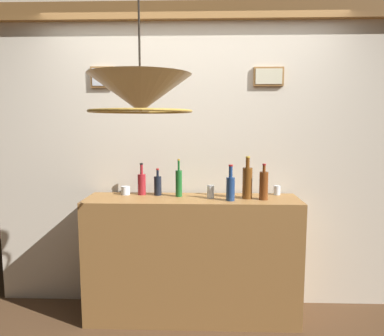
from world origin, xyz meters
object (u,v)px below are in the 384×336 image
glass_tumbler_rocks (211,192)px  pendant_lamp (140,95)px  liquor_bottle_amaro (230,187)px  liquor_bottle_rye (179,183)px  liquor_bottle_rum (158,185)px  liquor_bottle_brandy (142,183)px  liquor_bottle_scotch (264,185)px  liquor_bottle_bourbon (247,182)px  glass_tumbler_highball (126,190)px  glass_tumbler_shot (277,190)px

glass_tumbler_rocks → pendant_lamp: size_ratio=0.16×
liquor_bottle_amaro → liquor_bottle_rye: bearing=160.6°
liquor_bottle_rum → glass_tumbler_rocks: size_ratio=2.17×
glass_tumbler_rocks → pendant_lamp: pendant_lamp is taller
liquor_bottle_brandy → liquor_bottle_rye: bearing=-11.9°
liquor_bottle_rum → liquor_bottle_rye: bearing=-14.5°
liquor_bottle_scotch → liquor_bottle_bourbon: (-0.12, 0.04, 0.02)m
liquor_bottle_rye → glass_tumbler_rocks: 0.27m
liquor_bottle_rum → glass_tumbler_highball: size_ratio=3.13×
liquor_bottle_brandy → liquor_bottle_rum: bearing=-8.3°
liquor_bottle_amaro → glass_tumbler_shot: size_ratio=3.66×
glass_tumbler_highball → liquor_bottle_rye: bearing=-7.2°
liquor_bottle_scotch → liquor_bottle_rum: bearing=170.2°
pendant_lamp → liquor_bottle_rye: bearing=79.2°
glass_tumbler_rocks → glass_tumbler_shot: glass_tumbler_rocks is taller
liquor_bottle_bourbon → liquor_bottle_amaro: bearing=-149.2°
liquor_bottle_rum → glass_tumbler_rocks: (0.44, -0.11, -0.03)m
liquor_bottle_brandy → glass_tumbler_highball: bearing=-176.1°
liquor_bottle_scotch → liquor_bottle_amaro: 0.27m
liquor_bottle_rye → liquor_bottle_brandy: 0.32m
liquor_bottle_amaro → glass_tumbler_rocks: liquor_bottle_amaro is taller
liquor_bottle_rye → glass_tumbler_shot: liquor_bottle_rye is taller
liquor_bottle_bourbon → liquor_bottle_brandy: 0.88m
liquor_bottle_amaro → liquor_bottle_rum: liquor_bottle_amaro is taller
liquor_bottle_brandy → glass_tumbler_rocks: 0.59m
liquor_bottle_scotch → glass_tumbler_highball: 1.14m
liquor_bottle_amaro → pendant_lamp: (-0.57, -0.69, 0.66)m
liquor_bottle_brandy → glass_tumbler_highball: 0.15m
liquor_bottle_scotch → liquor_bottle_amaro: size_ratio=1.01×
liquor_bottle_brandy → glass_tumbler_highball: (-0.14, -0.01, -0.06)m
liquor_bottle_rye → glass_tumbler_rocks: bearing=-13.0°
liquor_bottle_bourbon → glass_tumbler_rocks: 0.30m
liquor_bottle_bourbon → pendant_lamp: pendant_lamp is taller
liquor_bottle_scotch → liquor_bottle_amaro: bearing=-170.4°
liquor_bottle_scotch → liquor_bottle_rye: bearing=171.5°
liquor_bottle_brandy → glass_tumbler_rocks: bearing=-12.3°
liquor_bottle_rum → liquor_bottle_scotch: bearing=-9.8°
glass_tumbler_rocks → liquor_bottle_scotch: bearing=-5.6°
liquor_bottle_rye → liquor_bottle_amaro: (0.41, -0.14, -0.01)m
liquor_bottle_scotch → glass_tumbler_highball: (-1.13, 0.16, -0.08)m
liquor_bottle_brandy → glass_tumbler_rocks: (0.58, -0.13, -0.04)m
liquor_bottle_amaro → glass_tumbler_shot: 0.48m
liquor_bottle_brandy → liquor_bottle_bourbon: bearing=-8.4°
liquor_bottle_brandy → glass_tumbler_highball: size_ratio=3.71×
liquor_bottle_scotch → glass_tumbler_shot: size_ratio=3.70×
liquor_bottle_bourbon → glass_tumbler_highball: 1.01m
liquor_bottle_scotch → liquor_bottle_rum: liquor_bottle_scotch is taller
liquor_bottle_rye → glass_tumbler_highball: bearing=172.8°
liquor_bottle_scotch → glass_tumbler_shot: bearing=53.9°
glass_tumbler_highball → liquor_bottle_rum: bearing=-2.3°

